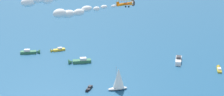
% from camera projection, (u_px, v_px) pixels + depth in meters
% --- Properties ---
extents(motorboat_offshore, '(4.03, 11.39, 3.24)m').
position_uv_depth(motorboat_offshore, '(79.00, 61.00, 189.15)').
color(motorboat_offshore, '#33704C').
rests_on(motorboat_offshore, ground_plane).
extents(motorboat_trailing, '(5.71, 3.37, 1.62)m').
position_uv_depth(motorboat_trailing, '(89.00, 89.00, 161.42)').
color(motorboat_trailing, black).
rests_on(motorboat_trailing, ground_plane).
extents(sailboat_mid_cluster, '(5.22, 8.55, 10.69)m').
position_uv_depth(sailboat_mid_cluster, '(119.00, 79.00, 159.84)').
color(sailboat_mid_cluster, white).
rests_on(sailboat_mid_cluster, ground_plane).
extents(motorboat_outer_ring_a, '(4.40, 8.04, 2.27)m').
position_uv_depth(motorboat_outer_ring_a, '(57.00, 50.00, 204.96)').
color(motorboat_outer_ring_a, gold).
rests_on(motorboat_outer_ring_a, ground_plane).
extents(motorboat_outer_ring_b, '(7.29, 3.49, 2.05)m').
position_uv_depth(motorboat_outer_ring_b, '(219.00, 69.00, 180.77)').
color(motorboat_outer_ring_b, gold).
rests_on(motorboat_outer_ring_b, ground_plane).
extents(motorboat_outer_ring_c, '(11.19, 5.66, 3.15)m').
position_uv_depth(motorboat_outer_ring_c, '(178.00, 61.00, 189.67)').
color(motorboat_outer_ring_c, white).
rests_on(motorboat_outer_ring_c, ground_plane).
extents(motorboat_outer_ring_e, '(2.95, 10.21, 2.94)m').
position_uv_depth(motorboat_outer_ring_e, '(31.00, 52.00, 201.49)').
color(motorboat_outer_ring_e, '#33704C').
rests_on(motorboat_outer_ring_e, ground_plane).
extents(smoke_trail_lead, '(14.16, 24.56, 4.20)m').
position_uv_depth(smoke_trail_lead, '(43.00, 0.00, 131.89)').
color(smoke_trail_lead, white).
extents(biplane_wingman, '(7.13, 7.07, 3.67)m').
position_uv_depth(biplane_wingman, '(126.00, 3.00, 129.64)').
color(biplane_wingman, orange).
extents(smoke_trail_wingman, '(13.16, 21.09, 4.02)m').
position_uv_depth(smoke_trail_wingman, '(74.00, 12.00, 119.40)').
color(smoke_trail_wingman, white).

